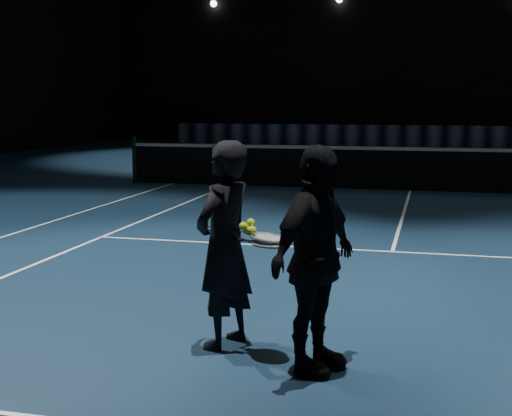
{
  "coord_description": "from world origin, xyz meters",
  "views": [
    {
      "loc": [
        0.49,
        -15.6,
        1.95
      ],
      "look_at": [
        -0.79,
        -10.5,
        1.15
      ],
      "focal_mm": 50.0,
      "sensor_mm": 36.0,
      "label": 1
    }
  ],
  "objects_px": {
    "racket_upper": "(268,238)",
    "tennis_balls": "(250,228)",
    "player_a": "(224,245)",
    "player_b": "(315,260)",
    "racket_lower": "(270,244)"
  },
  "relations": [
    {
      "from": "player_a",
      "to": "player_b",
      "type": "distance_m",
      "value": 0.85
    },
    {
      "from": "racket_upper",
      "to": "tennis_balls",
      "type": "distance_m",
      "value": 0.16
    },
    {
      "from": "racket_upper",
      "to": "tennis_balls",
      "type": "relative_size",
      "value": 5.67
    },
    {
      "from": "player_a",
      "to": "tennis_balls",
      "type": "bearing_deg",
      "value": 86.22
    },
    {
      "from": "player_b",
      "to": "racket_upper",
      "type": "xyz_separation_m",
      "value": [
        -0.39,
        0.22,
        0.1
      ]
    },
    {
      "from": "player_a",
      "to": "racket_upper",
      "type": "height_order",
      "value": "player_a"
    },
    {
      "from": "player_a",
      "to": "player_b",
      "type": "xyz_separation_m",
      "value": [
        0.78,
        -0.35,
        0.0
      ]
    },
    {
      "from": "player_b",
      "to": "player_a",
      "type": "bearing_deg",
      "value": 89.06
    },
    {
      "from": "player_b",
      "to": "racket_upper",
      "type": "relative_size",
      "value": 2.42
    },
    {
      "from": "player_a",
      "to": "player_b",
      "type": "height_order",
      "value": "same"
    },
    {
      "from": "player_a",
      "to": "tennis_balls",
      "type": "xyz_separation_m",
      "value": [
        0.23,
        -0.1,
        0.17
      ]
    },
    {
      "from": "player_a",
      "to": "player_b",
      "type": "relative_size",
      "value": 1.0
    },
    {
      "from": "player_b",
      "to": "racket_lower",
      "type": "relative_size",
      "value": 2.42
    },
    {
      "from": "player_b",
      "to": "racket_upper",
      "type": "distance_m",
      "value": 0.46
    },
    {
      "from": "racket_upper",
      "to": "player_b",
      "type": "bearing_deg",
      "value": -9.08
    }
  ]
}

